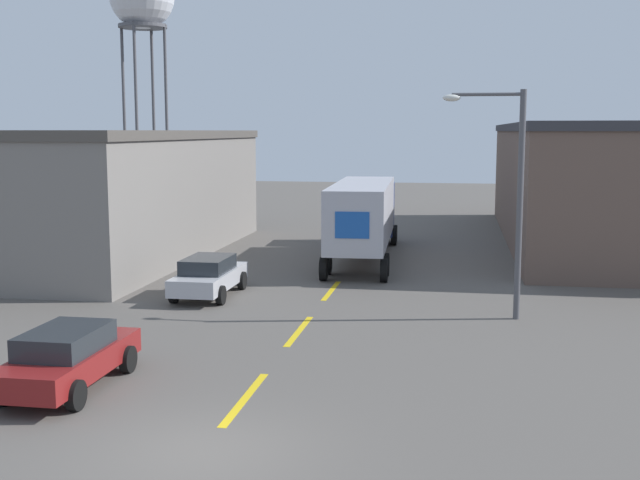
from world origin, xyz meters
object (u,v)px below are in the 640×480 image
Objects in this scene: semi_truck at (365,212)px; parked_car_left_far at (209,275)px; street_lamp at (510,186)px; parked_car_left_near at (68,357)px.

parked_car_left_far is at bearing -118.14° from semi_truck.
street_lamp reaches higher than semi_truck.
street_lamp is at bearing -64.83° from semi_truck.
parked_car_left_far is 0.62× the size of street_lamp.
parked_car_left_far is 10.79m from parked_car_left_near.
parked_car_left_far is at bearing 90.00° from parked_car_left_near.
semi_truck reaches higher than parked_car_left_far.
semi_truck is 2.97× the size of parked_car_left_far.
parked_car_left_far and parked_car_left_near have the same top height.
parked_car_left_far is (-4.60, -9.55, -1.45)m from semi_truck.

